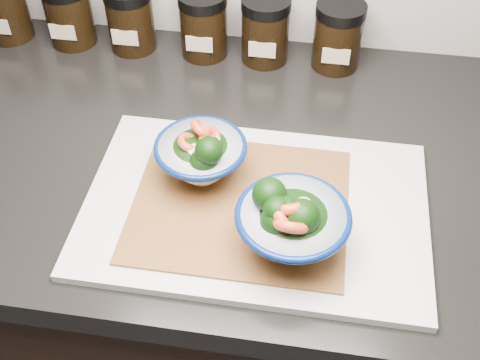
% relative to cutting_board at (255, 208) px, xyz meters
% --- Properties ---
extents(cabinet, '(3.43, 0.58, 0.86)m').
position_rel_cutting_board_xyz_m(cabinet, '(-0.10, 0.11, -0.48)').
color(cabinet, black).
rests_on(cabinet, ground).
extents(countertop, '(3.50, 0.60, 0.04)m').
position_rel_cutting_board_xyz_m(countertop, '(-0.10, 0.11, -0.03)').
color(countertop, black).
rests_on(countertop, cabinet).
extents(cutting_board, '(0.45, 0.30, 0.01)m').
position_rel_cutting_board_xyz_m(cutting_board, '(0.00, 0.00, 0.00)').
color(cutting_board, silver).
rests_on(cutting_board, countertop).
extents(bamboo_mat, '(0.28, 0.24, 0.00)m').
position_rel_cutting_board_xyz_m(bamboo_mat, '(-0.02, -0.00, 0.01)').
color(bamboo_mat, '#965E2D').
rests_on(bamboo_mat, cutting_board).
extents(bowl_left, '(0.12, 0.12, 0.09)m').
position_rel_cutting_board_xyz_m(bowl_left, '(-0.08, 0.04, 0.05)').
color(bowl_left, white).
rests_on(bowl_left, bamboo_mat).
extents(bowl_right, '(0.14, 0.14, 0.10)m').
position_rel_cutting_board_xyz_m(bowl_right, '(0.05, -0.07, 0.06)').
color(bowl_right, white).
rests_on(bowl_right, bamboo_mat).
extents(spice_jar_a, '(0.08, 0.08, 0.11)m').
position_rel_cutting_board_xyz_m(spice_jar_a, '(-0.49, 0.35, 0.05)').
color(spice_jar_a, black).
rests_on(spice_jar_a, countertop).
extents(spice_jar_b, '(0.08, 0.08, 0.11)m').
position_rel_cutting_board_xyz_m(spice_jar_b, '(-0.38, 0.35, 0.05)').
color(spice_jar_b, black).
rests_on(spice_jar_b, countertop).
extents(spice_jar_c, '(0.08, 0.08, 0.11)m').
position_rel_cutting_board_xyz_m(spice_jar_c, '(-0.27, 0.35, 0.05)').
color(spice_jar_c, black).
rests_on(spice_jar_c, countertop).
extents(spice_jar_d, '(0.08, 0.08, 0.11)m').
position_rel_cutting_board_xyz_m(spice_jar_d, '(-0.14, 0.35, 0.05)').
color(spice_jar_d, black).
rests_on(spice_jar_d, countertop).
extents(spice_jar_e, '(0.08, 0.08, 0.11)m').
position_rel_cutting_board_xyz_m(spice_jar_e, '(-0.03, 0.35, 0.05)').
color(spice_jar_e, black).
rests_on(spice_jar_e, countertop).
extents(spice_jar_f, '(0.08, 0.08, 0.11)m').
position_rel_cutting_board_xyz_m(spice_jar_f, '(0.09, 0.35, 0.05)').
color(spice_jar_f, black).
rests_on(spice_jar_f, countertop).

